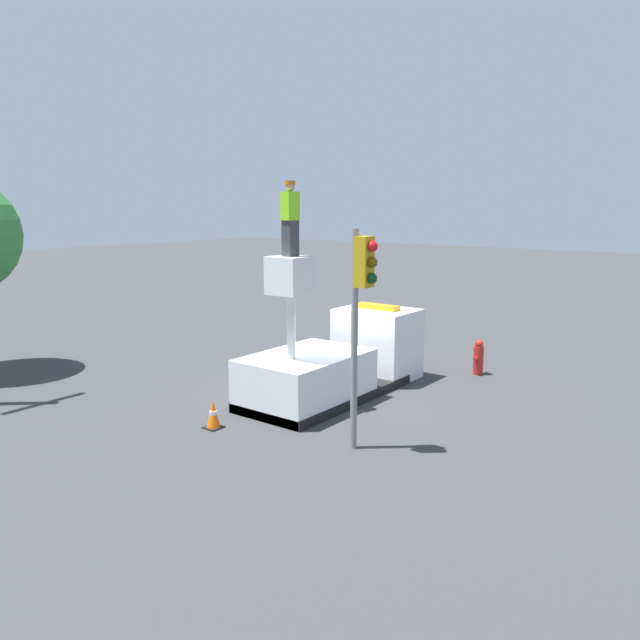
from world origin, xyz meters
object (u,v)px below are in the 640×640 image
object	(u,v)px
bucket_truck	(337,363)
traffic_cone_rear	(213,415)
worker	(290,219)
fire_hydrant	(478,357)
traffic_light_pole	(361,295)

from	to	relation	value
bucket_truck	traffic_cone_rear	world-z (taller)	bucket_truck
worker	fire_hydrant	world-z (taller)	worker
traffic_light_pole	traffic_cone_rear	world-z (taller)	traffic_light_pole
worker	bucket_truck	bearing A→B (deg)	0.00
bucket_truck	fire_hydrant	world-z (taller)	bucket_truck
fire_hydrant	traffic_cone_rear	world-z (taller)	fire_hydrant
fire_hydrant	traffic_cone_rear	distance (m)	8.51
traffic_cone_rear	fire_hydrant	bearing A→B (deg)	-19.84
bucket_truck	fire_hydrant	xyz separation A→B (m)	(4.08, -2.26, -0.31)
bucket_truck	traffic_light_pole	world-z (taller)	traffic_light_pole
worker	traffic_light_pole	bearing A→B (deg)	-111.26
traffic_light_pole	fire_hydrant	world-z (taller)	traffic_light_pole
fire_hydrant	traffic_light_pole	bearing A→B (deg)	-176.28
bucket_truck	fire_hydrant	size ratio (longest dim) A/B	5.53
worker	traffic_cone_rear	bearing A→B (deg)	162.80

